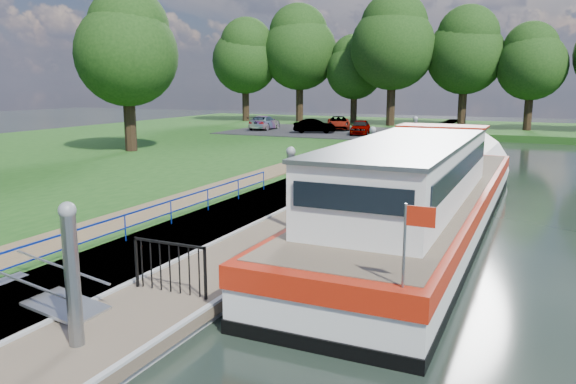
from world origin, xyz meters
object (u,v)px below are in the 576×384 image
at_px(car_d, 338,123).
at_px(barge, 428,195).
at_px(car_a, 360,127).
at_px(car_b, 314,126).
at_px(pontoon, 338,206).
at_px(car_c, 264,122).

bearing_deg(car_d, barge, -85.16).
height_order(car_a, car_b, car_a).
distance_m(barge, car_a, 25.97).
height_order(barge, car_d, barge).
relative_size(barge, car_b, 6.14).
bearing_deg(barge, car_b, 120.22).
xyz_separation_m(pontoon, car_a, (-6.38, 23.03, 1.24)).
relative_size(barge, car_c, 4.99).
relative_size(pontoon, car_c, 7.08).
distance_m(barge, car_b, 27.53).
distance_m(car_a, car_c, 9.34).
bearing_deg(pontoon, barge, -14.69).
distance_m(pontoon, barge, 3.83).
height_order(car_a, car_d, car_a).
relative_size(barge, car_a, 6.10).
xyz_separation_m(pontoon, car_c, (-15.64, 24.28, 1.27)).
distance_m(pontoon, car_b, 25.07).
xyz_separation_m(barge, car_d, (-13.19, 27.76, 0.33)).
bearing_deg(car_b, car_a, -106.60).
bearing_deg(pontoon, car_d, 109.68).
relative_size(car_b, car_d, 0.83).
bearing_deg(car_b, car_c, 55.65).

